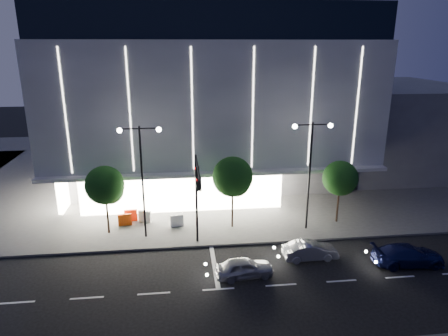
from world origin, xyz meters
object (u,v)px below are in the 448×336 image
Objects in this scene: traffic_mast at (197,188)px; barrier_b at (177,220)px; car_second at (310,251)px; street_lamp_east at (310,161)px; barrier_c at (131,215)px; tree_left at (105,187)px; car_lead at (244,268)px; barrier_a at (125,220)px; car_third at (408,255)px; tree_right at (340,180)px; tree_mid at (233,179)px; barrier_d at (145,216)px; street_lamp_west at (142,166)px.

traffic_mast reaches higher than barrier_b.
traffic_mast is at bearing 74.95° from car_second.
street_lamp_east is 15.73m from barrier_c.
car_lead is (9.79, -7.29, -3.38)m from tree_left.
barrier_a is 4.36m from barrier_b.
barrier_a is 0.94m from barrier_c.
barrier_a is (-13.72, 6.78, 0.01)m from car_second.
barrier_c is at bearing 167.93° from street_lamp_east.
traffic_mast is 1.85× the size of car_lead.
barrier_a is at bearing 70.66° from car_third.
tree_right is at bearing -12.87° from barrier_b.
tree_mid is 5.59× the size of barrier_d.
car_third is at bearing -94.78° from car_lead.
tree_mid is at bearing 170.31° from street_lamp_east.
tree_right is (19.00, -0.00, -0.15)m from tree_left.
barrier_d is at bearing 146.40° from barrier_b.
traffic_mast reaches higher than car_lead.
barrier_c is 1.25m from barrier_d.
tree_right is at bearing -0.00° from tree_left.
tree_left reaches higher than car_third.
car_second is at bearing -49.11° from tree_mid.
tree_left reaches higher than barrier_b.
tree_left is 4.24m from barrier_c.
barrier_d is at bearing 32.98° from tree_left.
barrier_b is at bearing 171.33° from street_lamp_east.
street_lamp_east is 14.56m from barrier_d.
barrier_b is at bearing 177.51° from tree_right.
car_lead is at bearing -42.58° from street_lamp_west.
tree_left is 4.67m from barrier_d.
barrier_a is 1.00× the size of barrier_b.
street_lamp_west is 8.18× the size of barrier_d.
barrier_b is at bearing 23.16° from car_lead.
barrier_b is (-15.90, 7.64, -0.06)m from car_third.
street_lamp_east reaches higher than barrier_a.
traffic_mast reaches higher than tree_mid.
car_second is 3.53× the size of barrier_b.
traffic_mast is 6.43× the size of barrier_d.
tree_left is 5.20× the size of barrier_d.
barrier_a is (-14.88, 2.25, -5.31)m from street_lamp_east.
tree_left is 1.50× the size of car_lead.
traffic_mast reaches higher than barrier_a.
barrier_a is at bearing 172.15° from tree_mid.
barrier_c is (-5.48, 5.76, -4.38)m from traffic_mast.
car_lead is (6.82, -6.27, -5.30)m from street_lamp_west.
traffic_mast is 6.31m from barrier_b.
barrier_c is at bearing 68.20° from car_third.
car_third reaches higher than barrier_b.
car_second reaches higher than barrier_a.
tree_right is at bearing 17.02° from traffic_mast.
tree_right is (3.03, 1.02, -2.07)m from street_lamp_east.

